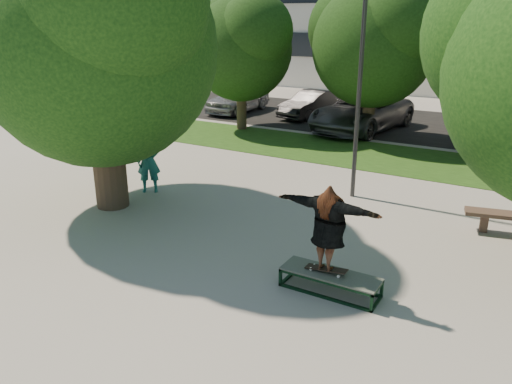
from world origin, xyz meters
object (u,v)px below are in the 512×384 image
Objects in this scene: tree_left at (96,32)px; grind_box at (330,282)px; lamppost at (360,82)px; car_silver_a at (238,98)px; car_dark at (312,104)px; bystander at (149,161)px; car_grey at (362,112)px.

tree_left reaches higher than grind_box.
car_silver_a is at bearing 136.19° from lamppost.
tree_left is at bearing -72.62° from car_silver_a.
tree_left is 1.77× the size of car_dark.
car_dark is (-0.86, 12.81, -0.25)m from bystander.
lamppost is 1.52× the size of car_dark.
grind_box is 0.31× the size of car_grey.
tree_left is 6.70m from lamppost.
car_silver_a is 4.05m from car_dark.
car_grey is at bearing -10.46° from car_silver_a.
grind_box is (6.79, -1.25, -4.23)m from tree_left.
grind_box is 0.99× the size of bystander.
bystander is 11.35m from car_grey.
car_silver_a is at bearing 127.95° from grind_box.
bystander is (-6.64, 2.54, 0.72)m from grind_box.
bystander is at bearing -93.42° from car_grey.
car_dark is at bearing 6.86° from car_silver_a.
tree_left reaches higher than car_silver_a.
lamppost is at bearing 106.23° from grind_box.
bystander is 0.31× the size of car_grey.
lamppost is 3.39× the size of grind_box.
lamppost is at bearing -45.65° from car_silver_a.
car_silver_a is (-4.71, 13.50, -3.67)m from tree_left.
tree_left is 8.10m from grind_box.
grind_box is at bearing -53.89° from car_silver_a.
car_silver_a is at bearing 109.23° from tree_left.
car_silver_a is 0.76× the size of car_grey.
car_silver_a is 1.10× the size of car_dark.
bystander is 0.45× the size of car_dark.
lamppost is at bearing -9.40° from bystander.
grind_box is 7.14m from bystander.
lamppost is at bearing -63.31° from car_grey.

